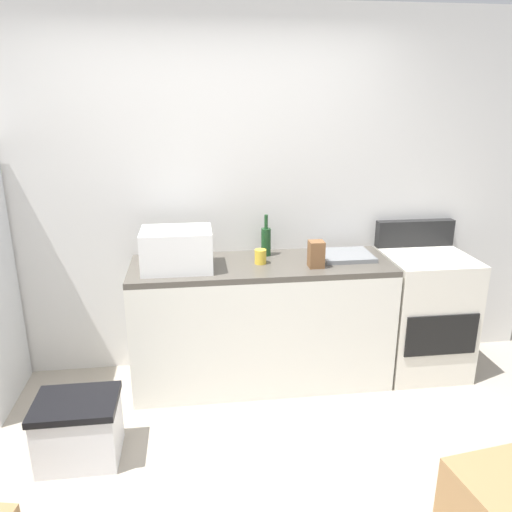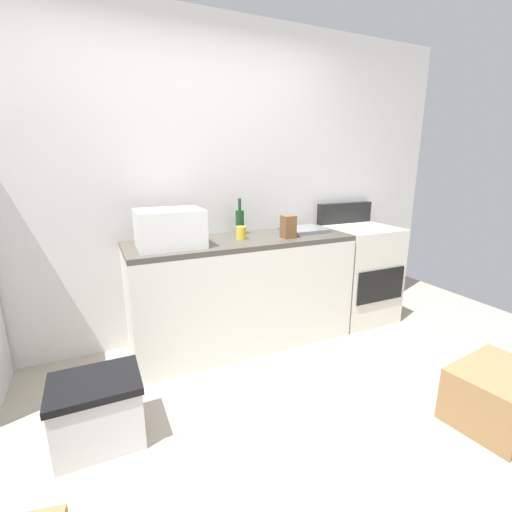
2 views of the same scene
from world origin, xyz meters
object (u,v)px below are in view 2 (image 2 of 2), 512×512
knife_block (288,227)px  cardboard_box_medium (497,396)px  wine_bottle (240,221)px  stove_oven (358,271)px  microwave (170,228)px  storage_bin (98,411)px  coffee_mug (241,233)px

knife_block → cardboard_box_medium: knife_block is taller
wine_bottle → cardboard_box_medium: bearing=-61.4°
wine_bottle → cardboard_box_medium: (0.92, -1.70, -0.85)m
stove_oven → microwave: size_ratio=2.39×
microwave → knife_block: (0.92, -0.08, -0.05)m
stove_oven → storage_bin: (-2.37, -0.73, -0.27)m
stove_oven → microwave: (-1.79, -0.06, 0.57)m
stove_oven → cardboard_box_medium: (-0.24, -1.53, -0.30)m
cardboard_box_medium → storage_bin: storage_bin is taller
wine_bottle → coffee_mug: (-0.07, -0.18, -0.06)m
knife_block → storage_bin: size_ratio=0.39×
stove_oven → microwave: 1.88m
stove_oven → cardboard_box_medium: 1.58m
microwave → storage_bin: (-0.58, -0.67, -0.84)m
stove_oven → storage_bin: bearing=-162.9°
wine_bottle → knife_block: bearing=-45.3°
stove_oven → knife_block: 1.02m
knife_block → wine_bottle: bearing=134.7°
storage_bin → cardboard_box_medium: bearing=-20.7°
microwave → wine_bottle: size_ratio=1.53×
wine_bottle → microwave: bearing=-160.7°
coffee_mug → knife_block: bearing=-18.0°
microwave → wine_bottle: wine_bottle is taller
microwave → coffee_mug: size_ratio=4.60×
microwave → cardboard_box_medium: bearing=-43.6°
microwave → cardboard_box_medium: microwave is taller
cardboard_box_medium → storage_bin: (-2.13, 0.81, 0.03)m
microwave → cardboard_box_medium: size_ratio=0.85×
stove_oven → cardboard_box_medium: bearing=-98.9°
stove_oven → knife_block: bearing=-171.1°
microwave → coffee_mug: bearing=3.8°
wine_bottle → cardboard_box_medium: 2.11m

